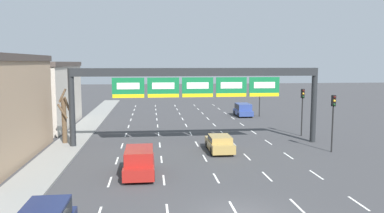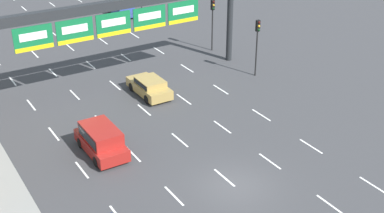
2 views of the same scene
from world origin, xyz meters
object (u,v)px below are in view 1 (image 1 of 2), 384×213
at_px(suv_blue, 243,109).
at_px(traffic_light_near_gantry, 333,112).
at_px(sign_gantry, 197,83).
at_px(car_gold, 220,143).
at_px(traffic_light_far_end, 303,103).
at_px(traffic_light_mid_block, 260,91).
at_px(suv_red, 139,160).
at_px(tree_bare_second, 64,118).

height_order(suv_blue, traffic_light_near_gantry, traffic_light_near_gantry).
height_order(sign_gantry, traffic_light_near_gantry, sign_gantry).
distance_m(car_gold, traffic_light_far_end, 11.08).
relative_size(car_gold, traffic_light_near_gantry, 0.91).
bearing_deg(traffic_light_far_end, traffic_light_mid_block, 91.21).
bearing_deg(car_gold, suv_red, -137.33).
distance_m(sign_gantry, traffic_light_near_gantry, 11.47).
xyz_separation_m(car_gold, traffic_light_mid_block, (8.98, 19.04, 2.69)).
relative_size(suv_blue, traffic_light_near_gantry, 0.84).
relative_size(suv_blue, suv_red, 0.91).
xyz_separation_m(traffic_light_near_gantry, traffic_light_far_end, (0.23, 6.71, 0.01)).
height_order(suv_red, traffic_light_far_end, traffic_light_far_end).
height_order(suv_red, tree_bare_second, tree_bare_second).
bearing_deg(suv_red, traffic_light_far_end, 36.00).
distance_m(sign_gantry, suv_red, 10.83).
bearing_deg(traffic_light_mid_block, suv_blue, 164.77).
distance_m(suv_red, traffic_light_mid_block, 29.33).
relative_size(car_gold, traffic_light_far_end, 0.91).
xyz_separation_m(suv_blue, suv_red, (-13.22, -25.46, 0.03)).
distance_m(sign_gantry, traffic_light_far_end, 11.34).
bearing_deg(sign_gantry, car_gold, -60.90).
height_order(sign_gantry, suv_red, sign_gantry).
xyz_separation_m(traffic_light_mid_block, tree_bare_second, (-22.16, -14.93, -1.00)).
distance_m(car_gold, suv_blue, 20.78).
bearing_deg(traffic_light_mid_block, traffic_light_far_end, -88.79).
distance_m(suv_red, tree_bare_second, 12.16).
relative_size(traffic_light_mid_block, traffic_light_far_end, 1.02).
distance_m(car_gold, suv_red, 8.63).
relative_size(traffic_light_mid_block, tree_bare_second, 1.00).
height_order(car_gold, suv_red, suv_red).
bearing_deg(traffic_light_mid_block, traffic_light_near_gantry, -89.84).
bearing_deg(sign_gantry, suv_red, -119.41).
relative_size(car_gold, suv_red, 0.99).
bearing_deg(traffic_light_near_gantry, suv_red, -163.23).
xyz_separation_m(sign_gantry, suv_blue, (8.39, 16.89, -4.56)).
bearing_deg(suv_red, traffic_light_near_gantry, 16.77).
bearing_deg(suv_blue, suv_red, -117.43).
xyz_separation_m(sign_gantry, traffic_light_far_end, (10.78, 2.77, -2.18)).
bearing_deg(tree_bare_second, car_gold, -17.31).
bearing_deg(suv_blue, traffic_light_mid_block, -15.23).
distance_m(traffic_light_near_gantry, traffic_light_far_end, 6.71).
height_order(traffic_light_near_gantry, tree_bare_second, tree_bare_second).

